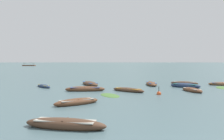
{
  "coord_description": "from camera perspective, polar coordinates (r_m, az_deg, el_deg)",
  "views": [
    {
      "loc": [
        -2.83,
        -5.81,
        3.08
      ],
      "look_at": [
        -1.98,
        43.1,
        1.34
      ],
      "focal_mm": 37.22,
      "sensor_mm": 36.0,
      "label": 1
    }
  ],
  "objects": [
    {
      "name": "ground_plane",
      "position": [
        1505.81,
        -0.88,
        1.92
      ],
      "size": [
        6000.0,
        6000.0,
        0.0
      ],
      "primitive_type": "plane",
      "color": "#476066"
    },
    {
      "name": "mountain_2",
      "position": [
        2109.12,
        -3.75,
        8.26
      ],
      "size": [
        1977.43,
        1977.43,
        463.53
      ],
      "primitive_type": "cone",
      "color": "slate",
      "rests_on": "ground"
    },
    {
      "name": "mountain_3",
      "position": [
        2178.79,
        13.06,
        8.47
      ],
      "size": [
        1654.54,
        1654.54,
        498.14
      ],
      "primitive_type": "cone",
      "color": "#4C5B56",
      "rests_on": "ground"
    },
    {
      "name": "rowboat_1",
      "position": [
        24.67,
        -6.62,
        -4.68
      ],
      "size": [
        4.26,
        1.5,
        0.63
      ],
      "color": "brown",
      "rests_on": "ground"
    },
    {
      "name": "rowboat_2",
      "position": [
        30.64,
        -5.42,
        -3.37
      ],
      "size": [
        3.09,
        4.73,
        0.61
      ],
      "color": "#4C3323",
      "rests_on": "ground"
    },
    {
      "name": "rowboat_3",
      "position": [
        11.26,
        -11.43,
        -12.9
      ],
      "size": [
        4.08,
        1.83,
        0.58
      ],
      "color": "#4C3323",
      "rests_on": "ground"
    },
    {
      "name": "rowboat_4",
      "position": [
        25.38,
        19.07,
        -4.67
      ],
      "size": [
        1.76,
        3.31,
        0.51
      ],
      "color": "brown",
      "rests_on": "ground"
    },
    {
      "name": "rowboat_5",
      "position": [
        29.13,
        -16.42,
        -3.84
      ],
      "size": [
        2.65,
        3.1,
        0.43
      ],
      "color": "navy",
      "rests_on": "ground"
    },
    {
      "name": "rowboat_7",
      "position": [
        30.81,
        9.65,
        -3.38
      ],
      "size": [
        1.38,
        4.12,
        0.59
      ],
      "color": "brown",
      "rests_on": "ground"
    },
    {
      "name": "rowboat_8",
      "position": [
        24.13,
        4.01,
        -4.91
      ],
      "size": [
        3.59,
        3.28,
        0.5
      ],
      "color": "#4C3323",
      "rests_on": "ground"
    },
    {
      "name": "rowboat_9",
      "position": [
        17.08,
        -8.67,
        -7.77
      ],
      "size": [
        3.47,
        2.87,
        0.55
      ],
      "color": "brown",
      "rests_on": "ground"
    },
    {
      "name": "rowboat_10",
      "position": [
        33.39,
        25.41,
        -3.15
      ],
      "size": [
        3.49,
        2.02,
        0.56
      ],
      "color": "brown",
      "rests_on": "ground"
    },
    {
      "name": "rowboat_11",
      "position": [
        33.28,
        17.32,
        -3.08
      ],
      "size": [
        3.71,
        2.6,
        0.52
      ],
      "color": "#4C3323",
      "rests_on": "ground"
    },
    {
      "name": "rowboat_13",
      "position": [
        29.2,
        17.53,
        -3.7
      ],
      "size": [
        3.59,
        3.22,
        0.66
      ],
      "color": "navy",
      "rests_on": "ground"
    },
    {
      "name": "ferry_0",
      "position": [
        179.33,
        -19.72,
        1.08
      ],
      "size": [
        8.89,
        3.2,
        2.54
      ],
      "color": "brown",
      "rests_on": "ground"
    },
    {
      "name": "mooring_buoy",
      "position": [
        22.26,
        11.43,
        -5.7
      ],
      "size": [
        0.43,
        0.43,
        0.89
      ],
      "color": "#DB4C1E",
      "rests_on": "ground"
    },
    {
      "name": "weed_patch_2",
      "position": [
        21.31,
        -0.54,
        -6.26
      ],
      "size": [
        2.43,
        3.46,
        0.14
      ],
      "primitive_type": "ellipsoid",
      "rotation": [
        0.0,
        0.0,
        1.9
      ],
      "color": "#477033",
      "rests_on": "ground"
    },
    {
      "name": "weed_patch_4",
      "position": [
        30.47,
        25.53,
        -3.96
      ],
      "size": [
        2.55,
        3.81,
        0.14
      ],
      "primitive_type": "ellipsoid",
      "rotation": [
        0.0,
        0.0,
        1.23
      ],
      "color": "#477033",
      "rests_on": "ground"
    }
  ]
}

